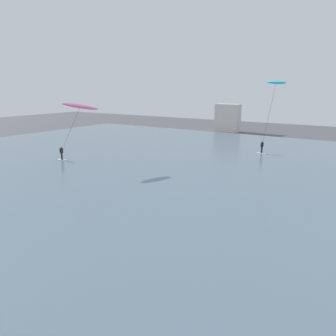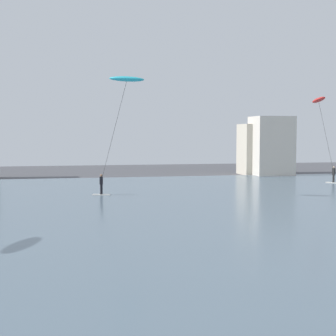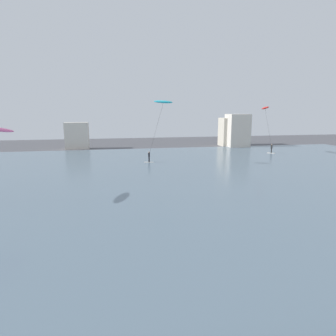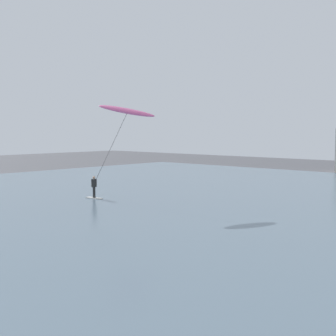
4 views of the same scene
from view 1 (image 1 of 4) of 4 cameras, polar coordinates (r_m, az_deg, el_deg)
name	(u,v)px [view 1 (image 1 of 4)]	position (r m, az deg, el deg)	size (l,w,h in m)	color
water_bay	(233,171)	(32.71, 11.71, -0.59)	(84.00, 52.00, 0.10)	slate
kitesurfer_cyan	(274,92)	(38.98, 18.73, 12.98)	(3.89, 3.83, 9.14)	silver
kitesurfer_pink	(79,110)	(35.60, -15.97, 10.16)	(5.87, 3.79, 6.94)	silver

